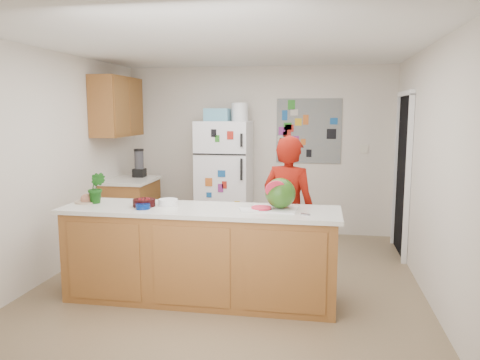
% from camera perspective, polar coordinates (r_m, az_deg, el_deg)
% --- Properties ---
extents(floor, '(4.00, 4.50, 0.02)m').
position_cam_1_polar(floor, '(5.19, -1.21, -12.48)').
color(floor, brown).
rests_on(floor, ground).
extents(wall_back, '(4.00, 0.02, 2.50)m').
position_cam_1_polar(wall_back, '(7.11, 2.27, 3.62)').
color(wall_back, beige).
rests_on(wall_back, ground).
extents(wall_left, '(0.02, 4.50, 2.50)m').
position_cam_1_polar(wall_left, '(5.63, -21.77, 1.78)').
color(wall_left, beige).
rests_on(wall_left, ground).
extents(wall_right, '(0.02, 4.50, 2.50)m').
position_cam_1_polar(wall_right, '(4.92, 22.40, 0.87)').
color(wall_right, beige).
rests_on(wall_right, ground).
extents(ceiling, '(4.00, 4.50, 0.02)m').
position_cam_1_polar(ceiling, '(4.90, -1.30, 16.26)').
color(ceiling, white).
rests_on(ceiling, wall_back).
extents(doorway, '(0.03, 0.85, 2.04)m').
position_cam_1_polar(doorway, '(6.35, 19.28, 0.50)').
color(doorway, black).
rests_on(doorway, ground).
extents(peninsula_base, '(2.60, 0.62, 0.88)m').
position_cam_1_polar(peninsula_base, '(4.63, -4.90, -9.24)').
color(peninsula_base, brown).
rests_on(peninsula_base, floor).
extents(peninsula_top, '(2.68, 0.70, 0.04)m').
position_cam_1_polar(peninsula_top, '(4.51, -4.97, -3.66)').
color(peninsula_top, silver).
rests_on(peninsula_top, peninsula_base).
extents(side_counter_base, '(0.60, 0.80, 0.86)m').
position_cam_1_polar(side_counter_base, '(6.80, -13.12, -3.80)').
color(side_counter_base, brown).
rests_on(side_counter_base, floor).
extents(side_counter_top, '(0.64, 0.84, 0.04)m').
position_cam_1_polar(side_counter_top, '(6.72, -13.25, -0.05)').
color(side_counter_top, silver).
rests_on(side_counter_top, side_counter_base).
extents(upper_cabinets, '(0.35, 1.00, 0.80)m').
position_cam_1_polar(upper_cabinets, '(6.66, -14.76, 8.63)').
color(upper_cabinets, brown).
rests_on(upper_cabinets, wall_left).
extents(refrigerator, '(0.75, 0.70, 1.70)m').
position_cam_1_polar(refrigerator, '(6.86, -1.91, 0.08)').
color(refrigerator, silver).
rests_on(refrigerator, floor).
extents(fridge_top_bin, '(0.35, 0.28, 0.18)m').
position_cam_1_polar(fridge_top_bin, '(6.81, -2.78, 7.96)').
color(fridge_top_bin, '#5999B2').
rests_on(fridge_top_bin, refrigerator).
extents(photo_collage, '(0.95, 0.01, 0.95)m').
position_cam_1_polar(photo_collage, '(7.01, 8.38, 5.92)').
color(photo_collage, slate).
rests_on(photo_collage, wall_back).
extents(person, '(0.68, 0.56, 1.60)m').
position_cam_1_polar(person, '(4.93, 5.94, -3.84)').
color(person, maroon).
rests_on(person, floor).
extents(blender_appliance, '(0.13, 0.13, 0.38)m').
position_cam_1_polar(blender_appliance, '(6.88, -12.19, 1.94)').
color(blender_appliance, black).
rests_on(blender_appliance, side_counter_top).
extents(cutting_board, '(0.46, 0.36, 0.01)m').
position_cam_1_polar(cutting_board, '(4.42, 4.11, -3.54)').
color(cutting_board, white).
rests_on(cutting_board, peninsula_top).
extents(watermelon, '(0.29, 0.29, 0.29)m').
position_cam_1_polar(watermelon, '(4.41, 4.94, -1.61)').
color(watermelon, '#245111').
rests_on(watermelon, cutting_board).
extents(watermelon_slice, '(0.19, 0.19, 0.02)m').
position_cam_1_polar(watermelon_slice, '(4.38, 2.61, -3.41)').
color(watermelon_slice, red).
rests_on(watermelon_slice, cutting_board).
extents(cherry_bowl, '(0.23, 0.23, 0.07)m').
position_cam_1_polar(cherry_bowl, '(4.65, -11.61, -2.73)').
color(cherry_bowl, black).
rests_on(cherry_bowl, peninsula_top).
extents(white_bowl, '(0.24, 0.24, 0.06)m').
position_cam_1_polar(white_bowl, '(4.67, -8.75, -2.68)').
color(white_bowl, white).
rests_on(white_bowl, peninsula_top).
extents(cobalt_bowl, '(0.14, 0.14, 0.05)m').
position_cam_1_polar(cobalt_bowl, '(4.53, -11.74, -3.17)').
color(cobalt_bowl, '#021857').
rests_on(cobalt_bowl, peninsula_top).
extents(plate, '(0.31, 0.31, 0.02)m').
position_cam_1_polar(plate, '(5.00, -18.18, -2.53)').
color(plate, beige).
rests_on(plate, peninsula_top).
extents(paper_towel, '(0.21, 0.20, 0.02)m').
position_cam_1_polar(paper_towel, '(4.36, 1.09, -3.65)').
color(paper_towel, white).
rests_on(paper_towel, peninsula_top).
extents(keys, '(0.09, 0.07, 0.01)m').
position_cam_1_polar(keys, '(4.22, 7.95, -4.17)').
color(keys, gray).
rests_on(keys, peninsula_top).
extents(potted_plant, '(0.19, 0.17, 0.32)m').
position_cam_1_polar(potted_plant, '(4.90, -17.07, -0.91)').
color(potted_plant, '#103A12').
rests_on(potted_plant, peninsula_top).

